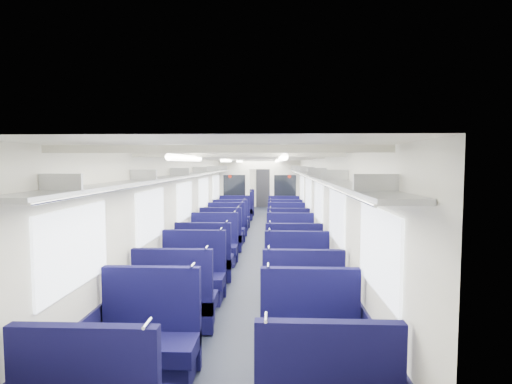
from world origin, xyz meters
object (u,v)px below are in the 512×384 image
(end_door, at_px, (264,187))
(seat_21, at_px, (283,212))
(seat_2, at_px, (148,344))
(seat_9, at_px, (293,263))
(seat_16, at_px, (230,224))
(seat_19, at_px, (284,219))
(seat_20, at_px, (240,211))
(seat_18, at_px, (234,219))
(seat_10, at_px, (214,248))
(seat_13, at_px, (288,238))
(seat_23, at_px, (282,208))
(seat_12, at_px, (221,237))
(seat_5, at_px, (302,305))
(bulkhead, at_px, (260,191))
(seat_6, at_px, (193,279))
(seat_22, at_px, (242,208))
(seat_3, at_px, (311,346))
(seat_14, at_px, (226,231))
(seat_15, at_px, (286,231))
(seat_7, at_px, (297,281))
(seat_17, at_px, (285,224))
(seat_8, at_px, (205,262))
(seat_4, at_px, (176,304))
(seat_11, at_px, (290,249))

(end_door, relative_size, seat_21, 1.74)
(seat_2, xyz_separation_m, seat_9, (1.66, 3.36, 0.00))
(seat_16, distance_m, seat_19, 2.00)
(seat_20, bearing_deg, seat_18, -90.00)
(seat_10, height_order, seat_13, same)
(seat_18, height_order, seat_23, same)
(seat_12, xyz_separation_m, seat_16, (0.00, 2.15, 0.00))
(seat_2, bearing_deg, seat_5, 35.25)
(bulkhead, bearing_deg, seat_6, -96.30)
(seat_12, xyz_separation_m, seat_23, (1.66, 6.54, 0.00))
(seat_12, distance_m, seat_22, 6.53)
(seat_13, bearing_deg, seat_10, -143.79)
(seat_12, bearing_deg, seat_5, -70.48)
(seat_6, xyz_separation_m, seat_20, (0.00, 9.07, 0.00))
(seat_3, relative_size, seat_14, 1.00)
(seat_5, bearing_deg, seat_6, 146.06)
(seat_13, bearing_deg, end_door, 94.61)
(seat_5, xyz_separation_m, seat_13, (0.00, 4.62, 0.00))
(seat_15, bearing_deg, seat_7, -90.00)
(seat_10, xyz_separation_m, seat_17, (1.66, 3.49, 0.00))
(seat_10, bearing_deg, seat_15, 54.71)
(seat_8, bearing_deg, seat_18, 90.00)
(seat_4, distance_m, seat_20, 10.21)
(seat_11, xyz_separation_m, seat_15, (0.00, 2.33, 0.00))
(seat_5, distance_m, seat_23, 11.22)
(seat_13, bearing_deg, seat_22, 104.13)
(seat_14, relative_size, seat_15, 1.00)
(seat_5, bearing_deg, bulkhead, 95.49)
(seat_11, xyz_separation_m, seat_18, (-1.66, 4.63, 0.00))
(seat_3, relative_size, seat_16, 1.00)
(seat_9, bearing_deg, end_door, 93.73)
(seat_8, relative_size, seat_13, 1.00)
(seat_20, height_order, seat_22, same)
(seat_8, distance_m, seat_18, 5.84)
(seat_22, bearing_deg, seat_3, -82.35)
(seat_2, distance_m, seat_4, 1.16)
(seat_14, bearing_deg, seat_2, -90.00)
(seat_4, distance_m, seat_22, 11.23)
(seat_11, height_order, seat_14, same)
(seat_11, bearing_deg, seat_14, 126.59)
(seat_2, distance_m, seat_8, 3.38)
(bulkhead, bearing_deg, end_door, 90.00)
(bulkhead, bearing_deg, seat_22, 107.84)
(seat_5, bearing_deg, seat_9, 90.00)
(seat_14, bearing_deg, seat_22, 90.00)
(seat_6, relative_size, seat_16, 1.00)
(seat_5, xyz_separation_m, seat_7, (0.00, 1.08, 0.00))
(seat_8, relative_size, seat_17, 1.00)
(bulkhead, relative_size, seat_18, 2.43)
(end_door, height_order, seat_11, end_door)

